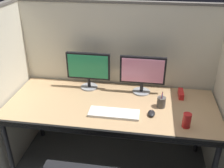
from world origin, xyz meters
name	(u,v)px	position (x,y,z in m)	size (l,w,h in m)	color
cubicle_partition_rear	(118,78)	(0.00, 0.74, 0.79)	(2.21, 0.06, 1.57)	beige
cubicle_partition_left	(3,96)	(-0.99, 0.20, 0.79)	(0.06, 1.41, 1.57)	beige
desk	(111,109)	(0.00, 0.29, 0.69)	(1.90, 0.80, 0.74)	tan
monitor_left	(88,68)	(-0.27, 0.57, 0.96)	(0.43, 0.17, 0.37)	gray
monitor_right	(142,72)	(0.26, 0.56, 0.96)	(0.43, 0.17, 0.37)	gray
keyboard_main	(114,113)	(0.05, 0.14, 0.75)	(0.43, 0.15, 0.02)	silver
computer_mouse	(151,113)	(0.36, 0.18, 0.76)	(0.06, 0.10, 0.04)	black
soda_can	(187,120)	(0.64, 0.06, 0.80)	(0.07, 0.07, 0.12)	red
red_stapler	(181,94)	(0.63, 0.54, 0.77)	(0.04, 0.15, 0.06)	red
pen_cup	(161,102)	(0.45, 0.32, 0.79)	(0.08, 0.08, 0.15)	#4C4742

